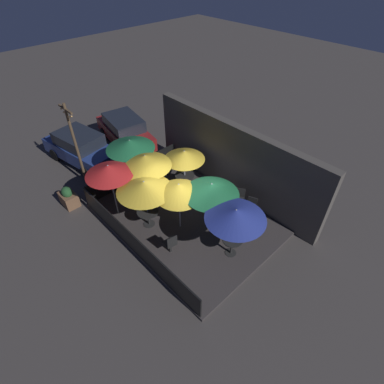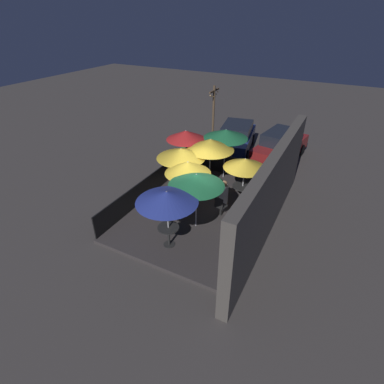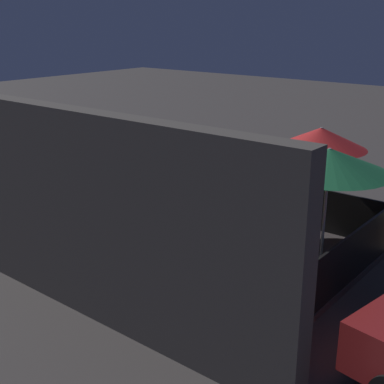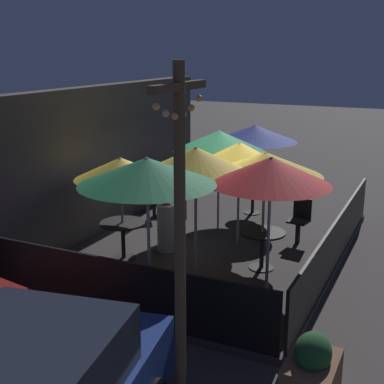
{
  "view_description": "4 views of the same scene",
  "coord_description": "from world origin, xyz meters",
  "px_view_note": "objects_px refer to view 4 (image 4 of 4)",
  "views": [
    {
      "loc": [
        6.48,
        -5.75,
        8.99
      ],
      "look_at": [
        -0.12,
        0.5,
        1.16
      ],
      "focal_mm": 28.0,
      "sensor_mm": 36.0,
      "label": 1
    },
    {
      "loc": [
        9.26,
        4.46,
        7.24
      ],
      "look_at": [
        0.3,
        -0.23,
        1.06
      ],
      "focal_mm": 28.0,
      "sensor_mm": 36.0,
      "label": 2
    },
    {
      "loc": [
        -6.7,
        7.78,
        4.61
      ],
      "look_at": [
        -0.2,
        -0.24,
        1.22
      ],
      "focal_mm": 50.0,
      "sensor_mm": 36.0,
      "label": 3
    },
    {
      "loc": [
        -9.69,
        -4.09,
        4.1
      ],
      "look_at": [
        -0.58,
        0.22,
        1.38
      ],
      "focal_mm": 50.0,
      "sensor_mm": 36.0,
      "label": 4
    }
  ],
  "objects_px": {
    "patio_umbrella_2": "(265,164)",
    "dining_table_1": "(253,190)",
    "patio_umbrella_5": "(147,171)",
    "patio_umbrella_7": "(271,171)",
    "patio_umbrella_0": "(121,168)",
    "patio_chair_1": "(300,219)",
    "patio_umbrella_6": "(239,154)",
    "patio_umbrella_3": "(219,141)",
    "patio_chair_0": "(176,216)",
    "dining_table_0": "(123,230)",
    "patio_chair_3": "(151,197)",
    "patio_umbrella_1": "(255,133)",
    "dining_table_2": "(262,239)",
    "patio_umbrella_4": "(196,162)",
    "planter_box": "(311,375)",
    "patio_chair_2": "(168,191)",
    "patron_0": "(166,225)",
    "light_post": "(180,236)"
  },
  "relations": [
    {
      "from": "dining_table_2",
      "to": "planter_box",
      "type": "distance_m",
      "value": 3.83
    },
    {
      "from": "patio_umbrella_3",
      "to": "patio_chair_1",
      "type": "relative_size",
      "value": 2.41
    },
    {
      "from": "patio_umbrella_4",
      "to": "dining_table_2",
      "type": "bearing_deg",
      "value": -38.86
    },
    {
      "from": "patio_umbrella_4",
      "to": "dining_table_1",
      "type": "bearing_deg",
      "value": 5.74
    },
    {
      "from": "planter_box",
      "to": "patio_umbrella_6",
      "type": "bearing_deg",
      "value": 30.42
    },
    {
      "from": "dining_table_0",
      "to": "patio_chair_3",
      "type": "relative_size",
      "value": 0.93
    },
    {
      "from": "patio_umbrella_1",
      "to": "patron_0",
      "type": "bearing_deg",
      "value": 166.93
    },
    {
      "from": "patio_umbrella_5",
      "to": "patio_chair_2",
      "type": "bearing_deg",
      "value": 24.79
    },
    {
      "from": "patio_umbrella_0",
      "to": "dining_table_1",
      "type": "bearing_deg",
      "value": -18.33
    },
    {
      "from": "dining_table_2",
      "to": "patio_chair_1",
      "type": "bearing_deg",
      "value": -9.15
    },
    {
      "from": "patron_0",
      "to": "patio_umbrella_6",
      "type": "bearing_deg",
      "value": -70.14
    },
    {
      "from": "patio_umbrella_3",
      "to": "patio_umbrella_1",
      "type": "bearing_deg",
      "value": -13.47
    },
    {
      "from": "dining_table_2",
      "to": "light_post",
      "type": "relative_size",
      "value": 0.21
    },
    {
      "from": "patio_umbrella_7",
      "to": "patio_umbrella_0",
      "type": "bearing_deg",
      "value": 76.67
    },
    {
      "from": "dining_table_0",
      "to": "patio_chair_3",
      "type": "height_order",
      "value": "patio_chair_3"
    },
    {
      "from": "patio_umbrella_7",
      "to": "patio_chair_3",
      "type": "relative_size",
      "value": 2.59
    },
    {
      "from": "patio_umbrella_2",
      "to": "patio_umbrella_5",
      "type": "xyz_separation_m",
      "value": [
        -2.36,
        1.05,
        0.25
      ]
    },
    {
      "from": "patio_umbrella_4",
      "to": "patio_umbrella_6",
      "type": "relative_size",
      "value": 1.1
    },
    {
      "from": "patio_umbrella_2",
      "to": "patio_umbrella_3",
      "type": "distance_m",
      "value": 2.43
    },
    {
      "from": "patio_chair_2",
      "to": "patio_chair_3",
      "type": "relative_size",
      "value": 1.01
    },
    {
      "from": "dining_table_0",
      "to": "patio_chair_3",
      "type": "distance_m",
      "value": 2.65
    },
    {
      "from": "patio_umbrella_6",
      "to": "planter_box",
      "type": "relative_size",
      "value": 2.32
    },
    {
      "from": "patio_umbrella_2",
      "to": "patio_chair_3",
      "type": "bearing_deg",
      "value": 61.69
    },
    {
      "from": "patio_umbrella_2",
      "to": "patio_chair_0",
      "type": "xyz_separation_m",
      "value": [
        0.78,
        2.19,
        -1.5
      ]
    },
    {
      "from": "patio_umbrella_7",
      "to": "patio_chair_2",
      "type": "distance_m",
      "value": 5.75
    },
    {
      "from": "patio_umbrella_1",
      "to": "light_post",
      "type": "height_order",
      "value": "light_post"
    },
    {
      "from": "patio_umbrella_0",
      "to": "patio_umbrella_6",
      "type": "relative_size",
      "value": 0.92
    },
    {
      "from": "dining_table_0",
      "to": "patio_umbrella_2",
      "type": "bearing_deg",
      "value": -74.91
    },
    {
      "from": "patio_chair_3",
      "to": "planter_box",
      "type": "xyz_separation_m",
      "value": [
        -5.24,
        -5.11,
        -0.22
      ]
    },
    {
      "from": "patio_umbrella_2",
      "to": "dining_table_1",
      "type": "distance_m",
      "value": 3.73
    },
    {
      "from": "patio_umbrella_7",
      "to": "dining_table_1",
      "type": "height_order",
      "value": "patio_umbrella_7"
    },
    {
      "from": "patio_umbrella_3",
      "to": "patio_chair_0",
      "type": "distance_m",
      "value": 1.92
    },
    {
      "from": "patio_umbrella_0",
      "to": "patio_chair_2",
      "type": "xyz_separation_m",
      "value": [
        3.2,
        0.7,
        -1.29
      ]
    },
    {
      "from": "patio_umbrella_3",
      "to": "patio_umbrella_5",
      "type": "relative_size",
      "value": 0.92
    },
    {
      "from": "patio_umbrella_7",
      "to": "dining_table_2",
      "type": "height_order",
      "value": "patio_umbrella_7"
    },
    {
      "from": "patio_umbrella_3",
      "to": "patio_chair_2",
      "type": "height_order",
      "value": "patio_umbrella_3"
    },
    {
      "from": "patio_umbrella_3",
      "to": "patio_chair_1",
      "type": "distance_m",
      "value": 2.43
    },
    {
      "from": "patio_umbrella_6",
      "to": "patio_umbrella_7",
      "type": "distance_m",
      "value": 2.77
    },
    {
      "from": "dining_table_2",
      "to": "patio_chair_2",
      "type": "xyz_separation_m",
      "value": [
        2.5,
        3.29,
        -0.05
      ]
    },
    {
      "from": "patio_umbrella_5",
      "to": "patio_chair_1",
      "type": "bearing_deg",
      "value": -18.01
    },
    {
      "from": "patio_umbrella_6",
      "to": "dining_table_2",
      "type": "bearing_deg",
      "value": -138.52
    },
    {
      "from": "dining_table_0",
      "to": "light_post",
      "type": "height_order",
      "value": "light_post"
    },
    {
      "from": "patio_umbrella_6",
      "to": "patio_chair_2",
      "type": "xyz_separation_m",
      "value": [
        1.55,
        2.45,
        -1.42
      ]
    },
    {
      "from": "patio_umbrella_3",
      "to": "patio_chair_2",
      "type": "relative_size",
      "value": 2.37
    },
    {
      "from": "dining_table_1",
      "to": "planter_box",
      "type": "bearing_deg",
      "value": -155.53
    },
    {
      "from": "patio_umbrella_3",
      "to": "dining_table_2",
      "type": "xyz_separation_m",
      "value": [
        -1.8,
        -1.63,
        -1.44
      ]
    },
    {
      "from": "patio_umbrella_5",
      "to": "dining_table_0",
      "type": "xyz_separation_m",
      "value": [
        1.66,
        1.54,
        -1.65
      ]
    },
    {
      "from": "patio_chair_2",
      "to": "patio_chair_1",
      "type": "bearing_deg",
      "value": -32.39
    },
    {
      "from": "patio_umbrella_2",
      "to": "dining_table_1",
      "type": "relative_size",
      "value": 2.84
    },
    {
      "from": "patio_umbrella_7",
      "to": "dining_table_0",
      "type": "bearing_deg",
      "value": 76.67
    }
  ]
}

